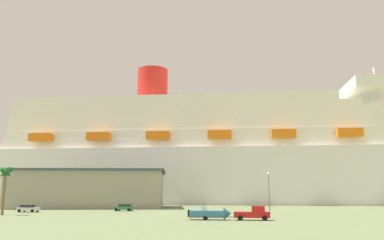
{
  "coord_description": "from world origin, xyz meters",
  "views": [
    {
      "loc": [
        7.03,
        -80.55,
        4.42
      ],
      "look_at": [
        6.08,
        24.81,
        23.89
      ],
      "focal_mm": 36.35,
      "sensor_mm": 36.0,
      "label": 1
    }
  ],
  "objects_px": {
    "small_boat_on_trailer": "(212,214)",
    "parked_car_silver_sedan": "(28,208)",
    "palm_tree": "(5,177)",
    "street_lamp": "(269,187)",
    "cruise_ship": "(219,159)",
    "pickup_truck": "(253,213)",
    "parked_car_green_wagon": "(124,207)"
  },
  "relations": [
    {
      "from": "small_boat_on_trailer",
      "to": "parked_car_silver_sedan",
      "type": "bearing_deg",
      "value": 149.52
    },
    {
      "from": "palm_tree",
      "to": "street_lamp",
      "type": "xyz_separation_m",
      "value": [
        52.58,
        6.96,
        -1.8
      ]
    },
    {
      "from": "street_lamp",
      "to": "parked_car_silver_sedan",
      "type": "bearing_deg",
      "value": 176.11
    },
    {
      "from": "small_boat_on_trailer",
      "to": "parked_car_silver_sedan",
      "type": "distance_m",
      "value": 45.54
    },
    {
      "from": "cruise_ship",
      "to": "parked_car_silver_sedan",
      "type": "bearing_deg",
      "value": -126.32
    },
    {
      "from": "cruise_ship",
      "to": "parked_car_silver_sedan",
      "type": "xyz_separation_m",
      "value": [
        -45.41,
        -61.76,
        -15.69
      ]
    },
    {
      "from": "cruise_ship",
      "to": "street_lamp",
      "type": "height_order",
      "value": "cruise_ship"
    },
    {
      "from": "cruise_ship",
      "to": "small_boat_on_trailer",
      "type": "bearing_deg",
      "value": -94.15
    },
    {
      "from": "small_boat_on_trailer",
      "to": "pickup_truck",
      "type": "bearing_deg",
      "value": -6.22
    },
    {
      "from": "parked_car_green_wagon",
      "to": "small_boat_on_trailer",
      "type": "bearing_deg",
      "value": -56.06
    },
    {
      "from": "street_lamp",
      "to": "parked_car_green_wagon",
      "type": "distance_m",
      "value": 33.61
    },
    {
      "from": "parked_car_green_wagon",
      "to": "pickup_truck",
      "type": "bearing_deg",
      "value": -48.75
    },
    {
      "from": "small_boat_on_trailer",
      "to": "parked_car_silver_sedan",
      "type": "height_order",
      "value": "small_boat_on_trailer"
    },
    {
      "from": "pickup_truck",
      "to": "parked_car_green_wagon",
      "type": "xyz_separation_m",
      "value": [
        -25.67,
        29.28,
        -0.21
      ]
    },
    {
      "from": "small_boat_on_trailer",
      "to": "street_lamp",
      "type": "bearing_deg",
      "value": 56.77
    },
    {
      "from": "palm_tree",
      "to": "parked_car_silver_sedan",
      "type": "distance_m",
      "value": 12.33
    },
    {
      "from": "street_lamp",
      "to": "parked_car_green_wagon",
      "type": "bearing_deg",
      "value": 164.29
    },
    {
      "from": "cruise_ship",
      "to": "parked_car_green_wagon",
      "type": "height_order",
      "value": "cruise_ship"
    },
    {
      "from": "palm_tree",
      "to": "parked_car_green_wagon",
      "type": "distance_m",
      "value": 26.8
    },
    {
      "from": "cruise_ship",
      "to": "parked_car_green_wagon",
      "type": "bearing_deg",
      "value": -114.28
    },
    {
      "from": "pickup_truck",
      "to": "parked_car_silver_sedan",
      "type": "xyz_separation_m",
      "value": [
        -45.69,
        23.8,
        -0.21
      ]
    },
    {
      "from": "small_boat_on_trailer",
      "to": "parked_car_green_wagon",
      "type": "distance_m",
      "value": 34.44
    },
    {
      "from": "small_boat_on_trailer",
      "to": "parked_car_green_wagon",
      "type": "height_order",
      "value": "small_boat_on_trailer"
    },
    {
      "from": "parked_car_silver_sedan",
      "to": "palm_tree",
      "type": "bearing_deg",
      "value": -92.84
    },
    {
      "from": "pickup_truck",
      "to": "parked_car_silver_sedan",
      "type": "distance_m",
      "value": 51.52
    },
    {
      "from": "cruise_ship",
      "to": "street_lamp",
      "type": "distance_m",
      "value": 66.56
    },
    {
      "from": "pickup_truck",
      "to": "small_boat_on_trailer",
      "type": "bearing_deg",
      "value": 173.78
    },
    {
      "from": "cruise_ship",
      "to": "palm_tree",
      "type": "relative_size",
      "value": 24.05
    },
    {
      "from": "parked_car_green_wagon",
      "to": "cruise_ship",
      "type": "bearing_deg",
      "value": 65.72
    },
    {
      "from": "pickup_truck",
      "to": "palm_tree",
      "type": "relative_size",
      "value": 0.63
    },
    {
      "from": "street_lamp",
      "to": "parked_car_green_wagon",
      "type": "relative_size",
      "value": 1.77
    },
    {
      "from": "pickup_truck",
      "to": "street_lamp",
      "type": "bearing_deg",
      "value": 72.55
    }
  ]
}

